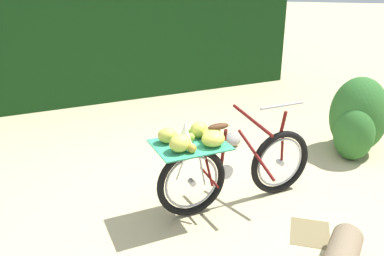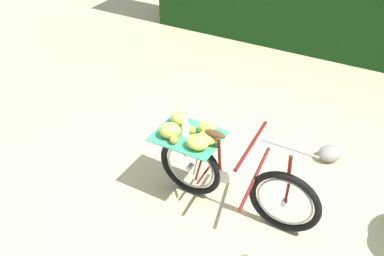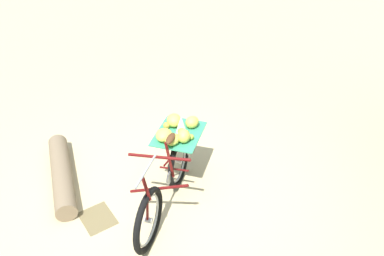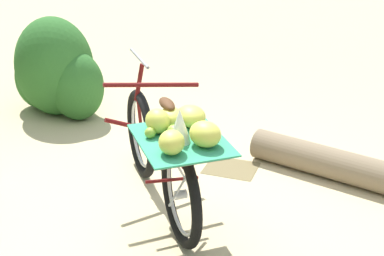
% 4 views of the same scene
% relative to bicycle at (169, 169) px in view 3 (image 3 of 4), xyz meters
% --- Properties ---
extents(ground_plane, '(60.00, 60.00, 0.00)m').
position_rel_bicycle_xyz_m(ground_plane, '(0.16, 0.07, -0.52)').
color(ground_plane, '#C6B284').
extents(bicycle, '(1.35, 1.57, 1.03)m').
position_rel_bicycle_xyz_m(bicycle, '(0.00, 0.00, 0.00)').
color(bicycle, black).
rests_on(bicycle, ground_plane).
extents(fallen_log, '(1.53, 0.64, 0.26)m').
position_rel_bicycle_xyz_m(fallen_log, '(-1.13, -0.98, -0.39)').
color(fallen_log, '#7F6B51').
rests_on(fallen_log, ground_plane).
extents(leaf_litter_patch, '(0.44, 0.36, 0.01)m').
position_rel_bicycle_xyz_m(leaf_litter_patch, '(-0.25, -0.87, -0.52)').
color(leaf_litter_patch, olive).
rests_on(leaf_litter_patch, ground_plane).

